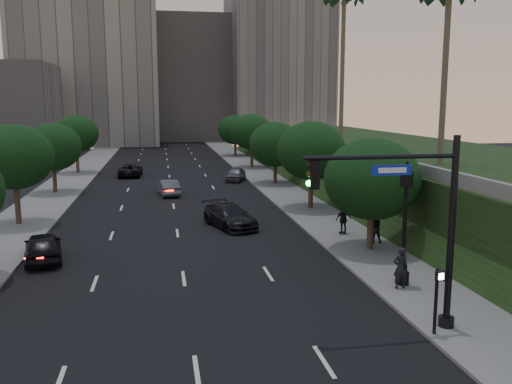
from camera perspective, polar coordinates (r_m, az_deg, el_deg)
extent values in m
plane|color=black|center=(20.98, -7.01, -13.35)|extent=(160.00, 160.00, 0.00)
cube|color=black|center=(50.00, -8.87, -0.01)|extent=(16.00, 140.00, 0.02)
cube|color=slate|center=(51.21, 2.66, 0.39)|extent=(4.50, 140.00, 0.15)
cube|color=slate|center=(50.85, -20.50, -0.27)|extent=(4.50, 140.00, 0.15)
cube|color=black|center=(52.93, 15.69, 2.44)|extent=(18.00, 90.00, 4.00)
cube|color=slate|center=(49.62, 6.89, 5.01)|extent=(0.35, 90.00, 0.70)
cube|color=gray|center=(112.39, -17.15, 13.03)|extent=(26.00, 20.00, 32.00)
cube|color=#9B958E|center=(121.63, -6.91, 11.64)|extent=(22.00, 18.00, 26.00)
cube|color=gray|center=(118.41, 2.21, 14.19)|extent=(20.00, 22.00, 36.00)
cylinder|color=#38281C|center=(30.28, 11.95, -3.51)|extent=(0.36, 0.36, 2.86)
ellipsoid|color=black|center=(29.82, 12.12, 1.37)|extent=(5.20, 5.20, 4.42)
cylinder|color=#38281C|center=(41.41, 5.78, 0.34)|extent=(0.36, 0.36, 3.21)
ellipsoid|color=black|center=(41.05, 5.85, 4.37)|extent=(5.20, 5.20, 4.42)
cylinder|color=#38281C|center=(53.93, 2.03, 2.30)|extent=(0.36, 0.36, 2.86)
ellipsoid|color=black|center=(53.67, 2.04, 5.06)|extent=(5.20, 5.20, 4.42)
cylinder|color=#38281C|center=(67.59, -0.45, 3.89)|extent=(0.36, 0.36, 3.21)
ellipsoid|color=black|center=(67.37, -0.45, 6.37)|extent=(5.20, 5.20, 4.42)
cylinder|color=#38281C|center=(82.37, -2.19, 4.75)|extent=(0.36, 0.36, 2.86)
ellipsoid|color=black|center=(82.20, -2.21, 6.56)|extent=(5.20, 5.20, 4.42)
cylinder|color=#38281C|center=(39.04, -23.82, -0.93)|extent=(0.36, 0.36, 3.26)
ellipsoid|color=black|center=(38.66, -24.11, 3.39)|extent=(5.00, 5.00, 4.25)
cylinder|color=#38281C|center=(51.63, -20.45, 1.47)|extent=(0.36, 0.36, 2.99)
ellipsoid|color=black|center=(51.36, -20.62, 4.47)|extent=(5.00, 5.00, 4.25)
cylinder|color=#38281C|center=(65.34, -18.29, 3.25)|extent=(0.36, 0.36, 3.26)
ellipsoid|color=black|center=(65.12, -18.42, 5.84)|extent=(5.00, 5.00, 4.25)
cylinder|color=#4C4233|center=(38.12, 19.25, 11.76)|extent=(0.40, 0.40, 12.00)
cylinder|color=#4C4233|center=(52.24, 9.08, 12.75)|extent=(0.40, 0.40, 14.50)
cylinder|color=black|center=(20.17, 19.86, -4.32)|extent=(0.24, 0.24, 7.00)
cylinder|color=black|center=(21.14, 19.36, -12.91)|extent=(0.56, 0.56, 0.50)
cylinder|color=black|center=(18.51, 13.06, 3.62)|extent=(5.40, 0.16, 0.16)
cube|color=black|center=(17.80, 6.16, 1.80)|extent=(0.32, 0.22, 0.95)
sphere|color=black|center=(17.71, 5.62, 2.85)|extent=(0.20, 0.20, 0.20)
sphere|color=#3F2B0A|center=(17.74, 5.60, 1.88)|extent=(0.20, 0.20, 0.20)
sphere|color=#19F24C|center=(17.79, 5.59, 0.93)|extent=(0.20, 0.20, 0.20)
cube|color=#0E24BC|center=(18.71, 14.14, 2.25)|extent=(1.40, 0.05, 0.35)
cylinder|color=black|center=(25.11, 15.12, -8.88)|extent=(0.60, 0.60, 0.70)
cylinder|color=black|center=(24.96, 15.16, -7.79)|extent=(0.40, 0.40, 0.40)
cylinder|color=black|center=(24.47, 15.36, -3.42)|extent=(0.18, 0.18, 3.60)
cube|color=black|center=(24.11, 15.57, 1.34)|extent=(0.42, 0.42, 0.70)
cone|color=black|center=(24.05, 15.62, 2.52)|extent=(0.64, 0.64, 0.35)
sphere|color=black|center=(24.02, 15.64, 2.99)|extent=(0.14, 0.14, 0.14)
cylinder|color=black|center=(20.02, 18.40, -11.07)|extent=(0.12, 0.12, 2.50)
cube|color=black|center=(19.53, 18.81, -8.35)|extent=(0.30, 0.14, 0.35)
cube|color=white|center=(19.47, 18.92, -8.42)|extent=(0.18, 0.02, 0.22)
imported|color=black|center=(30.09, -21.51, -5.38)|extent=(2.60, 4.69, 1.51)
imported|color=#515358|center=(48.29, -9.25, 0.48)|extent=(2.13, 4.47, 1.41)
imported|color=black|center=(61.51, -13.07, 2.26)|extent=(2.58, 5.21, 1.42)
imported|color=black|center=(35.49, -2.79, -2.54)|extent=(3.61, 5.60, 1.51)
imported|color=#55565C|center=(56.52, -2.15, 1.89)|extent=(2.92, 4.49, 1.42)
imported|color=black|center=(24.34, 14.97, -7.71)|extent=(0.68, 0.46, 1.82)
imported|color=black|center=(31.67, 12.37, -3.70)|extent=(0.95, 0.79, 1.77)
imported|color=black|center=(33.49, 9.19, -2.85)|extent=(1.13, 0.66, 1.81)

